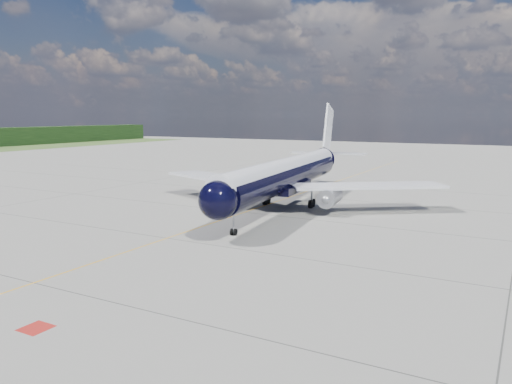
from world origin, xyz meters
TOP-DOWN VIEW (x-y plane):
  - ground at (0.00, 30.00)m, footprint 320.00×320.00m
  - taxiway_centerline at (0.00, 25.00)m, footprint 0.16×160.00m
  - red_marking at (6.80, -10.00)m, footprint 1.60×1.60m
  - main_airliner at (2.91, 31.54)m, footprint 39.22×48.05m

SIDE VIEW (x-z plane):
  - ground at x=0.00m, z-range 0.00..0.00m
  - taxiway_centerline at x=0.00m, z-range 0.00..0.01m
  - red_marking at x=6.80m, z-range 0.00..0.01m
  - main_airliner at x=2.91m, z-range -2.63..11.26m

